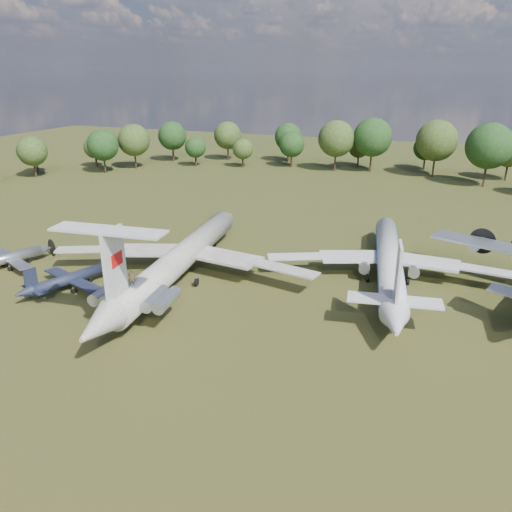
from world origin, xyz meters
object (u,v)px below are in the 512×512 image
at_px(il62_airliner, 181,262).
at_px(small_prop_west, 69,282).
at_px(small_prop_northwest, 7,261).
at_px(person_on_il62, 131,277).
at_px(tu104_jet, 389,265).

height_order(il62_airliner, small_prop_west, il62_airliner).
distance_m(il62_airliner, small_prop_northwest, 25.82).
bearing_deg(il62_airliner, small_prop_northwest, -173.56).
relative_size(small_prop_northwest, person_on_il62, 7.93).
xyz_separation_m(il62_airliner, small_prop_northwest, (-25.14, -5.78, -1.29)).
distance_m(il62_airliner, tu104_jet, 27.83).
xyz_separation_m(small_prop_northwest, person_on_il62, (26.65, -7.49, 4.62)).
height_order(tu104_jet, small_prop_northwest, tu104_jet).
bearing_deg(il62_airliner, tu104_jet, 13.83).
relative_size(small_prop_west, small_prop_northwest, 1.00).
bearing_deg(person_on_il62, small_prop_northwest, -45.52).
bearing_deg(tu104_jet, il62_airliner, -169.07).
bearing_deg(small_prop_west, person_on_il62, -1.06).
bearing_deg(small_prop_northwest, tu104_jet, 39.72).
xyz_separation_m(il62_airliner, tu104_jet, (26.09, 9.67, -0.20)).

